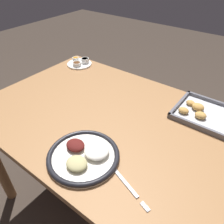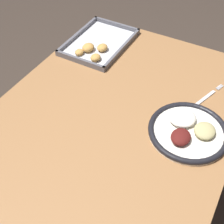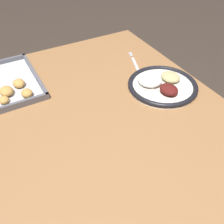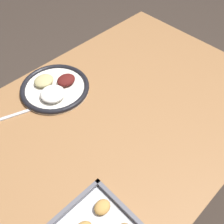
% 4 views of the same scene
% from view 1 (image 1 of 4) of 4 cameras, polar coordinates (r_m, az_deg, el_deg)
% --- Properties ---
extents(ground_plane, '(8.00, 8.00, 0.00)m').
position_cam_1_polar(ground_plane, '(1.59, -0.82, -22.19)').
color(ground_plane, '#382D26').
extents(dining_table, '(1.22, 0.84, 0.74)m').
position_cam_1_polar(dining_table, '(1.10, -1.11, -5.19)').
color(dining_table, olive).
rests_on(dining_table, ground_plane).
extents(dinner_plate, '(0.27, 0.27, 0.04)m').
position_cam_1_polar(dinner_plate, '(0.83, -7.33, -11.15)').
color(dinner_plate, white).
rests_on(dinner_plate, dining_table).
extents(fork, '(0.21, 0.08, 0.00)m').
position_cam_1_polar(fork, '(0.77, 3.40, -17.84)').
color(fork, silver).
rests_on(fork, dining_table).
extents(saucer_plate, '(0.16, 0.16, 0.04)m').
position_cam_1_polar(saucer_plate, '(1.50, -8.45, 12.62)').
color(saucer_plate, white).
rests_on(saucer_plate, dining_table).
extents(baking_tray, '(0.34, 0.25, 0.04)m').
position_cam_1_polar(baking_tray, '(1.10, 23.97, -0.80)').
color(baking_tray, '#595960').
rests_on(baking_tray, dining_table).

